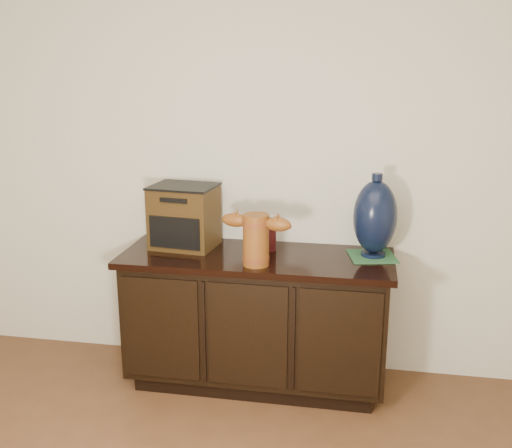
% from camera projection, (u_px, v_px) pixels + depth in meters
% --- Properties ---
extents(room, '(5.00, 5.00, 5.00)m').
position_uv_depth(room, '(9.00, 358.00, 0.96)').
color(room, brown).
rests_on(room, ground).
extents(sideboard, '(1.46, 0.56, 0.75)m').
position_uv_depth(sideboard, '(257.00, 318.00, 3.31)').
color(sideboard, black).
rests_on(sideboard, ground).
extents(terracotta_vessel, '(0.38, 0.16, 0.27)m').
position_uv_depth(terracotta_vessel, '(256.00, 237.00, 3.02)').
color(terracotta_vessel, brown).
rests_on(terracotta_vessel, sideboard).
extents(tv_radio, '(0.38, 0.32, 0.35)m').
position_uv_depth(tv_radio, '(184.00, 216.00, 3.32)').
color(tv_radio, '#39260E').
rests_on(tv_radio, sideboard).
extents(green_mat, '(0.28, 0.28, 0.01)m').
position_uv_depth(green_mat, '(372.00, 256.00, 3.18)').
color(green_mat, '#295C33').
rests_on(green_mat, sideboard).
extents(lamp_base, '(0.27, 0.27, 0.44)m').
position_uv_depth(lamp_base, '(375.00, 217.00, 3.13)').
color(lamp_base, black).
rests_on(lamp_base, green_mat).
extents(spray_can, '(0.07, 0.07, 0.20)m').
position_uv_depth(spray_can, '(270.00, 233.00, 3.27)').
color(spray_can, '#601011').
rests_on(spray_can, sideboard).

